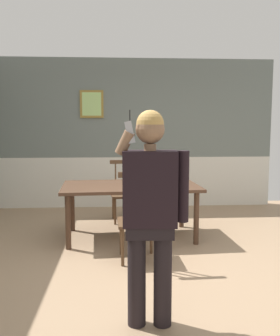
{
  "coord_description": "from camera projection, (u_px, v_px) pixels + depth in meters",
  "views": [
    {
      "loc": [
        -0.25,
        -3.94,
        1.54
      ],
      "look_at": [
        -0.04,
        -0.6,
        1.15
      ],
      "focal_mm": 38.97,
      "sensor_mm": 36.0,
      "label": 1
    }
  ],
  "objects": [
    {
      "name": "person_figure",
      "position": [
        151.0,
        205.0,
        2.72
      ],
      "size": [
        0.56,
        0.25,
        1.65
      ],
      "rotation": [
        0.0,
        0.0,
        3.07
      ],
      "color": "black",
      "rests_on": "ground_plane"
    },
    {
      "name": "dining_table",
      "position": [
        130.0,
        190.0,
        4.97
      ],
      "size": [
        1.89,
        1.12,
        0.73
      ],
      "rotation": [
        0.0,
        0.0,
        0.06
      ],
      "color": "#4C3323",
      "rests_on": "ground_plane"
    },
    {
      "name": "ground_plane",
      "position": [
        140.0,
        263.0,
        4.1
      ],
      "size": [
        6.41,
        6.41,
        0.0
      ],
      "primitive_type": "plane",
      "color": "#9E7F60"
    },
    {
      "name": "chair_near_window",
      "position": [
        138.0,
        220.0,
        4.11
      ],
      "size": [
        0.47,
        0.47,
        1.05
      ],
      "rotation": [
        0.0,
        0.0,
        0.04
      ],
      "color": "#513823",
      "rests_on": "ground_plane"
    },
    {
      "name": "room_back_partition",
      "position": [
        130.0,
        136.0,
        6.84
      ],
      "size": [
        5.34,
        0.17,
        2.75
      ],
      "color": "slate",
      "rests_on": "ground_plane"
    },
    {
      "name": "chair_by_doorway",
      "position": [
        125.0,
        192.0,
        5.88
      ],
      "size": [
        0.5,
        0.5,
        0.97
      ],
      "rotation": [
        0.0,
        0.0,
        3.23
      ],
      "color": "#513823",
      "rests_on": "ground_plane"
    }
  ]
}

